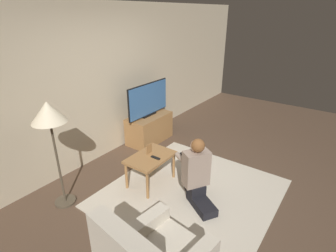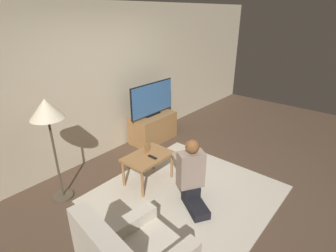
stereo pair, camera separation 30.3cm
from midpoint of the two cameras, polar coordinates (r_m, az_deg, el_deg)
ground_plane at (r=3.94m, az=6.40°, el=-14.63°), size 10.00×10.00×0.00m
wall_back at (r=4.59m, az=-13.29°, el=8.75°), size 10.00×0.06×2.60m
rug at (r=3.94m, az=6.40°, el=-14.54°), size 2.34×2.24×0.02m
tv_stand at (r=5.30m, az=-1.64°, el=-0.38°), size 0.93×0.49×0.55m
tv at (r=5.08m, az=-1.75°, el=5.84°), size 1.09×0.08×0.65m
coffee_table at (r=3.93m, az=-2.21°, el=-7.26°), size 0.72×0.48×0.47m
floor_lamp at (r=3.51m, az=-22.61°, el=2.28°), size 0.42×0.42×1.47m
person_kneeling at (r=3.55m, az=7.59°, el=-10.31°), size 0.65×0.85×0.94m
picture_frame at (r=3.95m, az=-2.42°, el=-4.85°), size 0.11×0.01×0.15m
remote at (r=3.84m, az=-1.15°, el=-6.83°), size 0.04×0.15×0.02m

